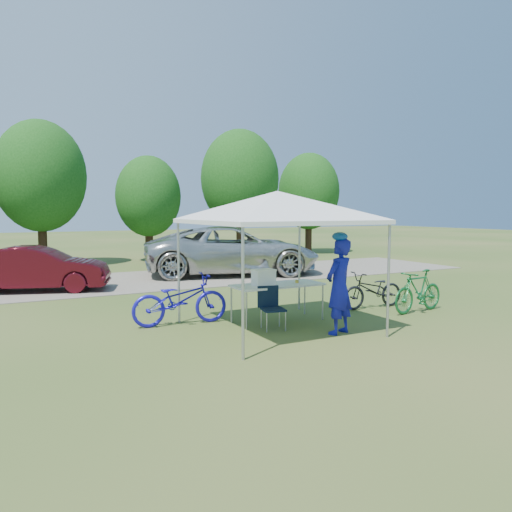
{
  "coord_description": "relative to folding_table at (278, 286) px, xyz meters",
  "views": [
    {
      "loc": [
        -4.94,
        -8.37,
        2.36
      ],
      "look_at": [
        0.6,
        2.0,
        1.27
      ],
      "focal_mm": 35.0,
      "sensor_mm": 36.0,
      "label": 1
    }
  ],
  "objects": [
    {
      "name": "gravel_strip",
      "position": [
        -0.39,
        7.38,
        -0.75
      ],
      "size": [
        24.0,
        5.0,
        0.02
      ],
      "primitive_type": "cube",
      "color": "gray",
      "rests_on": "ground"
    },
    {
      "name": "ground",
      "position": [
        -0.39,
        -0.62,
        -0.76
      ],
      "size": [
        100.0,
        100.0,
        0.0
      ],
      "primitive_type": "plane",
      "color": "#2D5119",
      "rests_on": "ground"
    },
    {
      "name": "minivan",
      "position": [
        2.43,
        7.36,
        0.14
      ],
      "size": [
        6.88,
        4.6,
        1.75
      ],
      "primitive_type": "imported",
      "rotation": [
        0.0,
        0.0,
        1.28
      ],
      "color": "silver",
      "rests_on": "gravel_strip"
    },
    {
      "name": "folding_table",
      "position": [
        0.0,
        0.0,
        0.0
      ],
      "size": [
        1.95,
        0.81,
        0.8
      ],
      "color": "white",
      "rests_on": "ground"
    },
    {
      "name": "treeline",
      "position": [
        -0.68,
        13.42,
        2.78
      ],
      "size": [
        24.89,
        4.28,
        6.3
      ],
      "color": "#382314",
      "rests_on": "ground"
    },
    {
      "name": "folding_chair",
      "position": [
        -0.46,
        -0.5,
        -0.26
      ],
      "size": [
        0.51,
        0.53,
        0.85
      ],
      "rotation": [
        0.0,
        0.0,
        -0.22
      ],
      "color": "black",
      "rests_on": "ground"
    },
    {
      "name": "cyclist",
      "position": [
        0.48,
        -1.48,
        0.16
      ],
      "size": [
        0.78,
        0.64,
        1.83
      ],
      "primitive_type": "imported",
      "rotation": [
        0.0,
        0.0,
        3.5
      ],
      "color": "#121697",
      "rests_on": "ground"
    },
    {
      "name": "ice_cream_cup",
      "position": [
        0.45,
        -0.05,
        0.07
      ],
      "size": [
        0.08,
        0.08,
        0.06
      ],
      "primitive_type": "cylinder",
      "color": "gold",
      "rests_on": "folding_table"
    },
    {
      "name": "bike_green",
      "position": [
        3.36,
        -0.72,
        -0.27
      ],
      "size": [
        1.68,
        0.66,
        0.99
      ],
      "primitive_type": "imported",
      "rotation": [
        0.0,
        0.0,
        -1.45
      ],
      "color": "#16632E",
      "rests_on": "ground"
    },
    {
      "name": "bike_blue",
      "position": [
        -1.94,
        0.67,
        -0.24
      ],
      "size": [
        2.03,
        0.84,
        1.04
      ],
      "primitive_type": "imported",
      "rotation": [
        0.0,
        0.0,
        1.49
      ],
      "color": "#1B15B9",
      "rests_on": "ground"
    },
    {
      "name": "sedan",
      "position": [
        -4.16,
        6.6,
        -0.09
      ],
      "size": [
        4.19,
        2.54,
        1.3
      ],
      "primitive_type": "imported",
      "rotation": [
        0.0,
        0.0,
        1.25
      ],
      "color": "#480C14",
      "rests_on": "gravel_strip"
    },
    {
      "name": "canopy",
      "position": [
        -0.39,
        -0.62,
        1.89
      ],
      "size": [
        4.53,
        4.53,
        3.0
      ],
      "color": "#A5A5AA",
      "rests_on": "ground"
    },
    {
      "name": "bike_dark",
      "position": [
        2.77,
        0.14,
        -0.31
      ],
      "size": [
        1.71,
        0.66,
        0.89
      ],
      "primitive_type": "imported",
      "rotation": [
        0.0,
        0.0,
        -1.61
      ],
      "color": "black",
      "rests_on": "ground"
    },
    {
      "name": "cooler",
      "position": [
        -0.34,
        0.0,
        0.21
      ],
      "size": [
        0.45,
        0.31,
        0.33
      ],
      "color": "white",
      "rests_on": "folding_table"
    }
  ]
}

